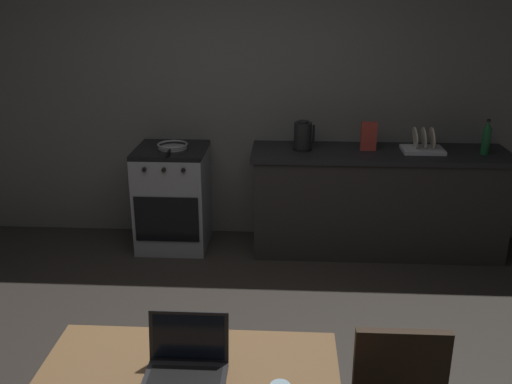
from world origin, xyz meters
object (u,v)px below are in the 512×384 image
at_px(frying_pan, 172,146).
at_px(cereal_box, 369,136).
at_px(laptop, 186,366).
at_px(bottle, 486,138).
at_px(stove_oven, 173,197).
at_px(electric_kettle, 303,136).
at_px(dish_rack, 423,146).

relative_size(frying_pan, cereal_box, 1.80).
distance_m(laptop, bottle, 3.44).
bearing_deg(frying_pan, stove_oven, 131.15).
distance_m(electric_kettle, frying_pan, 1.11).
height_order(laptop, bottle, bottle).
bearing_deg(stove_oven, laptop, -77.70).
distance_m(frying_pan, dish_rack, 2.10).
relative_size(stove_oven, laptop, 2.80).
xyz_separation_m(electric_kettle, frying_pan, (-1.10, -0.03, -0.10)).
bearing_deg(laptop, dish_rack, 50.53).
bearing_deg(cereal_box, dish_rack, -2.54).
distance_m(stove_oven, frying_pan, 0.47).
xyz_separation_m(stove_oven, bottle, (2.62, -0.05, 0.59)).
height_order(electric_kettle, frying_pan, electric_kettle).
height_order(stove_oven, bottle, bottle).
height_order(bottle, cereal_box, bottle).
xyz_separation_m(bottle, cereal_box, (-0.94, 0.07, -0.02)).
distance_m(laptop, dish_rack, 3.21).
height_order(bottle, frying_pan, bottle).
bearing_deg(laptop, stove_oven, 90.87).
distance_m(bottle, dish_rack, 0.50).
distance_m(laptop, cereal_box, 3.05).
height_order(stove_oven, cereal_box, cereal_box).
distance_m(bottle, frying_pan, 2.60).
bearing_deg(dish_rack, electric_kettle, 180.00).
xyz_separation_m(laptop, bottle, (2.00, 2.78, 0.24)).
height_order(stove_oven, frying_pan, frying_pan).
height_order(bottle, dish_rack, bottle).
bearing_deg(stove_oven, frying_pan, -48.85).
relative_size(laptop, cereal_box, 1.33).
height_order(frying_pan, dish_rack, dish_rack).
height_order(laptop, frying_pan, laptop).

